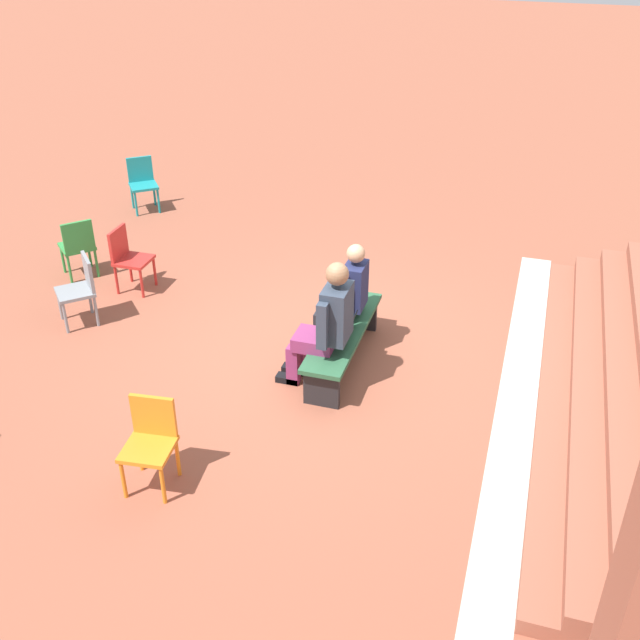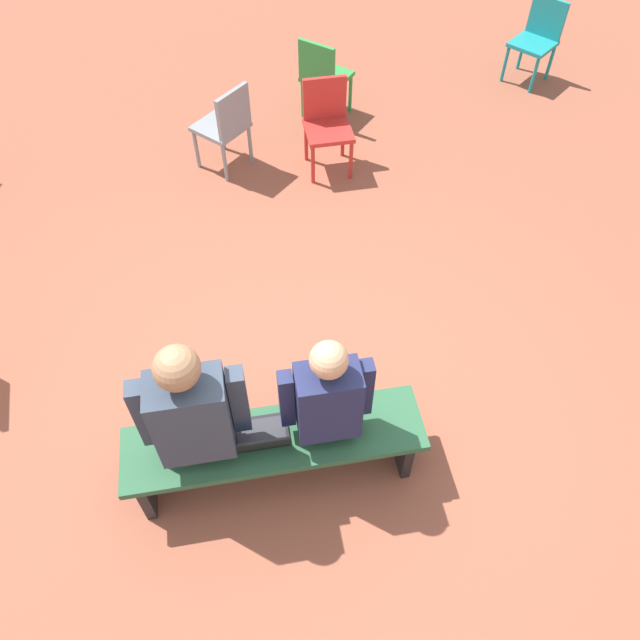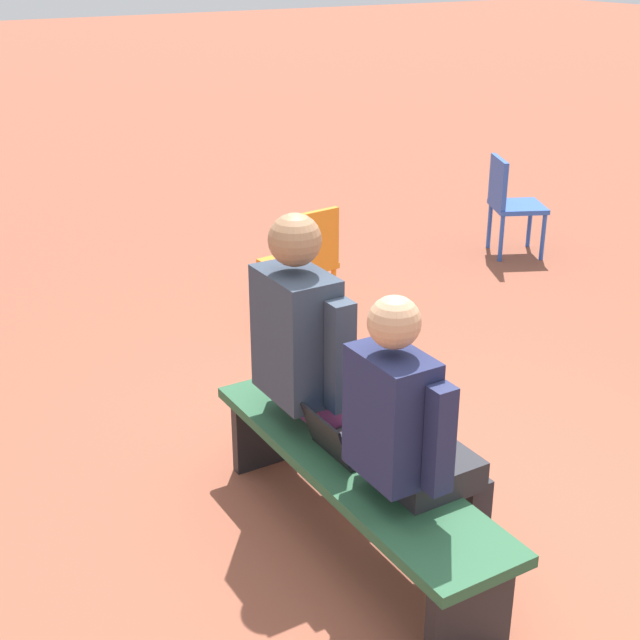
% 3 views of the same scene
% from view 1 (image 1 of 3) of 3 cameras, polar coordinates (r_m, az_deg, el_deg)
% --- Properties ---
extents(ground_plane, '(60.00, 60.00, 0.00)m').
position_cam_1_polar(ground_plane, '(8.52, 0.19, -2.58)').
color(ground_plane, brown).
extents(concrete_strip, '(6.75, 0.40, 0.01)m').
position_cam_1_polar(concrete_strip, '(8.16, 14.86, -5.41)').
color(concrete_strip, '#B7B2A8').
rests_on(concrete_strip, ground).
extents(brick_steps, '(5.95, 1.20, 0.60)m').
position_cam_1_polar(brick_steps, '(8.10, 21.75, -5.11)').
color(brick_steps, '#93513D').
rests_on(brick_steps, ground).
extents(bench, '(1.80, 0.44, 0.45)m').
position_cam_1_polar(bench, '(8.17, 1.78, -1.25)').
color(bench, '#285638').
rests_on(bench, ground).
extents(person_student, '(0.53, 0.66, 1.32)m').
position_cam_1_polar(person_student, '(8.27, 1.97, 1.99)').
color(person_student, '#232328').
rests_on(person_student, ground).
extents(person_adult, '(0.60, 0.76, 1.44)m').
position_cam_1_polar(person_adult, '(7.63, 0.45, -0.17)').
color(person_adult, '#7F2D5B').
rests_on(person_adult, ground).
extents(laptop, '(0.32, 0.29, 0.21)m').
position_cam_1_polar(laptop, '(8.03, 1.74, -0.63)').
color(laptop, black).
rests_on(laptop, bench).
extents(plastic_chair_foreground, '(0.43, 0.43, 0.84)m').
position_cam_1_polar(plastic_chair_foreground, '(9.97, -14.45, 4.79)').
color(plastic_chair_foreground, red).
rests_on(plastic_chair_foreground, ground).
extents(plastic_chair_near_bench_left, '(0.59, 0.59, 0.84)m').
position_cam_1_polar(plastic_chair_near_bench_left, '(10.47, -17.97, 5.50)').
color(plastic_chair_near_bench_left, '#2D893D').
rests_on(plastic_chair_near_bench_left, ground).
extents(plastic_chair_mid_courtyard, '(0.59, 0.59, 0.84)m').
position_cam_1_polar(plastic_chair_mid_courtyard, '(12.55, -13.38, 10.28)').
color(plastic_chair_mid_courtyard, teal).
rests_on(plastic_chair_mid_courtyard, ground).
extents(plastic_chair_near_bench_right, '(0.59, 0.59, 0.84)m').
position_cam_1_polar(plastic_chair_near_bench_right, '(9.35, -17.76, 2.48)').
color(plastic_chair_near_bench_right, gray).
rests_on(plastic_chair_near_bench_right, ground).
extents(plastic_chair_by_pillar, '(0.46, 0.46, 0.84)m').
position_cam_1_polar(plastic_chair_by_pillar, '(6.72, -12.77, -8.74)').
color(plastic_chair_by_pillar, orange).
rests_on(plastic_chair_by_pillar, ground).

